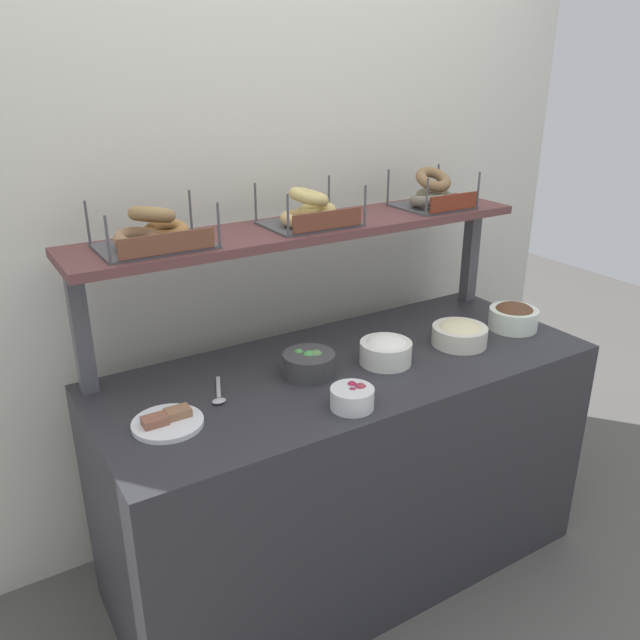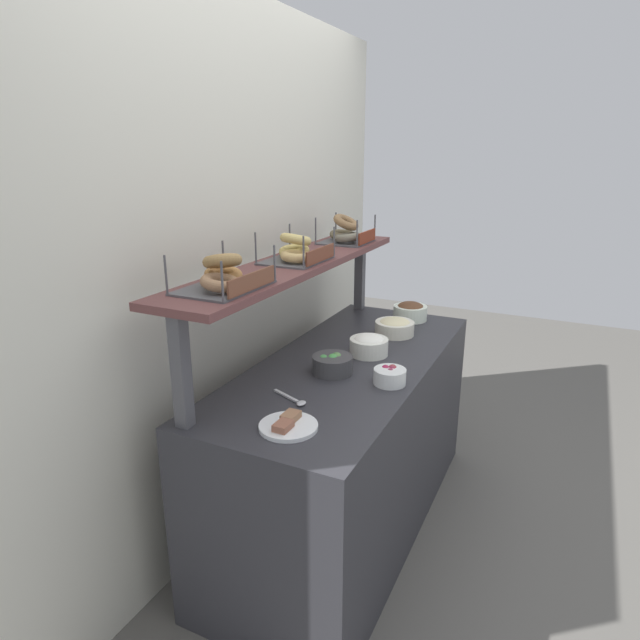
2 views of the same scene
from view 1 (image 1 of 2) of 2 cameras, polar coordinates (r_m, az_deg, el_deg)
ground_plane at (r=2.68m, az=2.27°, el=-20.52°), size 8.00×8.00×0.00m
back_wall at (r=2.53m, az=-4.35°, el=7.92°), size 2.91×0.06×2.40m
deli_counter at (r=2.41m, az=2.42°, el=-13.06°), size 1.71×0.70×0.85m
shelf_riser_left at (r=2.07m, az=-20.32°, el=-1.00°), size 0.05×0.05×0.40m
shelf_riser_right at (r=2.80m, az=13.14°, el=5.65°), size 0.05×0.05×0.40m
upper_shelf at (r=2.27m, az=-1.08°, el=8.08°), size 1.67×0.32×0.03m
bowl_veggie_mix at (r=2.11m, az=-0.99°, el=-3.84°), size 0.17×0.17×0.09m
bowl_potato_salad at (r=2.39m, az=12.22°, el=-1.16°), size 0.20×0.20×0.09m
bowl_chocolate_spread at (r=2.58m, az=16.71°, el=0.32°), size 0.19×0.19×0.10m
bowl_beet_salad at (r=1.93m, az=2.91°, el=-6.79°), size 0.13×0.13×0.07m
bowl_cream_cheese at (r=2.20m, az=5.83°, el=-2.65°), size 0.18×0.18×0.10m
serving_plate_white at (r=1.89m, az=-13.31°, el=-8.73°), size 0.20×0.20×0.04m
serving_spoon_near_plate at (r=2.02m, az=-8.92°, el=-6.55°), size 0.09×0.17×0.01m
bagel_basket_everything at (r=2.03m, az=-14.50°, el=7.48°), size 0.34×0.25×0.14m
bagel_basket_plain at (r=2.25m, az=-0.89°, el=9.50°), size 0.31×0.26×0.14m
bagel_basket_poppy at (r=2.57m, az=9.89°, el=10.85°), size 0.26×0.25×0.16m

